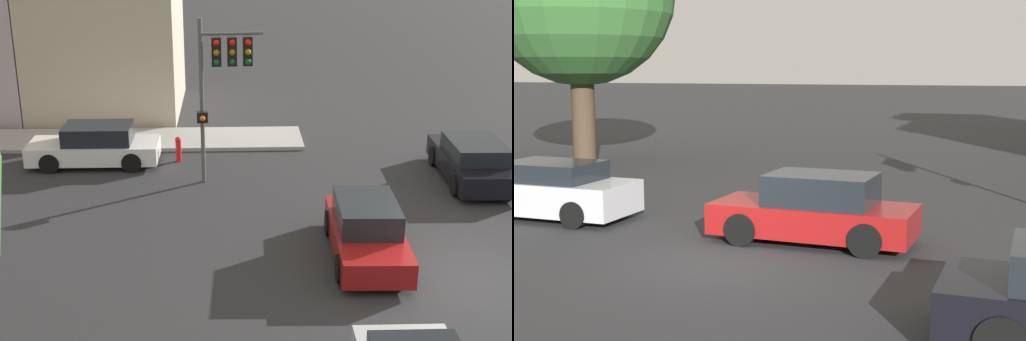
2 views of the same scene
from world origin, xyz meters
The scene contains 6 objects.
ground_plane centered at (0.00, 0.00, 0.00)m, with size 300.00×300.00×0.00m, color #28282B.
traffic_signal centered at (6.74, 5.73, 3.84)m, with size 0.66×2.12×5.38m.
crossing_car_0 centered at (6.61, -2.48, 0.67)m, with size 4.57×2.09×1.40m.
crossing_car_1 centered at (1.31, 2.02, 0.69)m, with size 4.31×1.94×1.48m.
parked_car_0 centered at (8.56, 10.27, 0.69)m, with size 1.85×4.51×1.46m.
fire_hydrant centered at (8.79, 7.39, 0.49)m, with size 0.22×0.22×0.92m.
Camera 1 is at (-15.30, 5.47, 8.60)m, focal length 50.00 mm.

